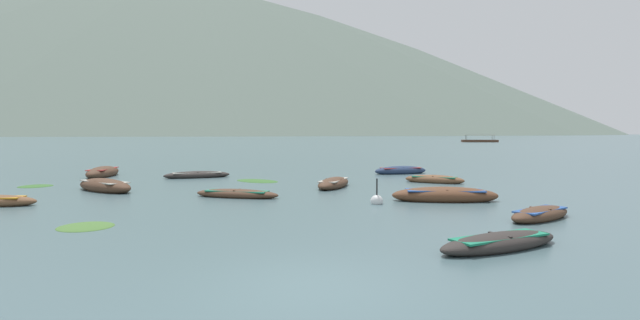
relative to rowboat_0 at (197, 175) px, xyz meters
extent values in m
plane|color=#476066|center=(5.45, 1477.11, -0.17)|extent=(6000.00, 6000.00, 0.00)
cone|color=slate|center=(-779.11, 1706.78, 235.87)|extent=(1475.05, 1475.05, 472.08)
cone|color=#56665B|center=(-245.72, 1504.65, 272.00)|extent=(2301.41, 2301.41, 544.33)
cone|color=#4C5B56|center=(339.06, 1711.07, 163.27)|extent=(817.21, 817.21, 326.88)
ellipsoid|color=#2D2826|center=(0.00, 0.00, -0.01)|extent=(4.35, 2.27, 0.53)
cube|color=#B7B2A3|center=(0.00, 0.00, 0.15)|extent=(3.13, 1.63, 0.05)
cube|color=#2D2826|center=(0.00, 0.00, 0.20)|extent=(0.29, 0.79, 0.04)
ellipsoid|color=#4C3323|center=(3.23, -9.93, -0.03)|extent=(4.05, 2.37, 0.47)
cube|color=#197A56|center=(3.23, -9.93, 0.11)|extent=(2.91, 1.71, 0.05)
cube|color=#4C3323|center=(3.23, -9.93, 0.16)|extent=(0.32, 0.68, 0.04)
ellipsoid|color=#4C3323|center=(8.06, -6.31, 0.03)|extent=(2.71, 4.15, 0.64)
cube|color=#B7B2A3|center=(8.06, -6.31, 0.22)|extent=(1.95, 2.99, 0.05)
cube|color=#4C3323|center=(8.06, -6.31, 0.27)|extent=(0.82, 0.41, 0.04)
ellipsoid|color=#4C3323|center=(13.69, -16.54, -0.01)|extent=(3.28, 2.68, 0.52)
cube|color=#28519E|center=(13.69, -16.54, 0.15)|extent=(2.36, 1.93, 0.05)
cube|color=#4C3323|center=(13.69, -16.54, 0.20)|extent=(0.47, 0.64, 0.04)
ellipsoid|color=#2D2826|center=(10.40, -20.39, -0.02)|extent=(3.89, 2.38, 0.50)
cube|color=#197A56|center=(10.40, -20.39, 0.13)|extent=(2.80, 1.71, 0.05)
cube|color=#2D2826|center=(10.40, -20.39, 0.18)|extent=(0.34, 0.68, 0.04)
ellipsoid|color=navy|center=(13.86, 1.67, 0.04)|extent=(4.14, 2.10, 0.68)
cube|color=#B22D28|center=(13.86, 1.67, 0.24)|extent=(2.98, 1.51, 0.05)
cube|color=navy|center=(13.86, 1.67, 0.29)|extent=(0.27, 0.83, 0.04)
ellipsoid|color=#4C3323|center=(-6.38, 1.61, 0.08)|extent=(1.49, 4.55, 0.83)
cube|color=#B22D28|center=(-6.38, 1.61, 0.33)|extent=(1.07, 3.28, 0.05)
cube|color=#4C3323|center=(-6.38, 1.61, 0.38)|extent=(0.99, 0.09, 0.04)
ellipsoid|color=#4C3323|center=(-3.49, -6.82, 0.06)|extent=(4.05, 4.04, 0.77)
cube|color=#B7B2A3|center=(-3.49, -6.82, 0.29)|extent=(2.91, 2.91, 0.05)
cube|color=#4C3323|center=(-3.49, -6.82, 0.34)|extent=(0.74, 0.75, 0.04)
ellipsoid|color=brown|center=(12.07, -11.99, 0.06)|extent=(4.63, 2.11, 0.75)
cube|color=#28519E|center=(12.07, -11.99, 0.28)|extent=(3.33, 1.52, 0.05)
cube|color=brown|center=(12.07, -11.99, 0.33)|extent=(0.23, 0.97, 0.04)
ellipsoid|color=brown|center=(14.17, -4.59, 0.00)|extent=(3.48, 2.82, 0.57)
cube|color=#197A56|center=(14.17, -4.59, 0.17)|extent=(2.50, 2.03, 0.05)
cube|color=brown|center=(14.17, -4.59, 0.22)|extent=(0.48, 0.66, 0.04)
cube|color=#4C3323|center=(71.15, 117.81, 0.10)|extent=(11.80, 7.39, 0.90)
cylinder|color=#4C4742|center=(66.66, 117.25, 1.23)|extent=(0.10, 0.10, 1.80)
cylinder|color=#4C4742|center=(67.61, 120.62, 1.23)|extent=(0.10, 0.10, 1.80)
cylinder|color=#4C4742|center=(74.68, 115.00, 1.23)|extent=(0.10, 0.10, 1.80)
cylinder|color=#4C4742|center=(75.63, 118.36, 1.23)|extent=(0.10, 0.10, 1.80)
cube|color=#9E998E|center=(71.15, 117.81, 2.13)|extent=(9.91, 6.21, 0.12)
sphere|color=silver|center=(9.02, -12.55, -0.06)|extent=(0.52, 0.52, 0.52)
cylinder|color=black|center=(9.02, -12.55, 0.40)|extent=(0.06, 0.06, 0.93)
ellipsoid|color=#38662D|center=(-7.89, -4.36, -0.17)|extent=(2.25, 2.32, 0.14)
ellipsoid|color=#38662D|center=(3.92, -2.67, -0.17)|extent=(3.41, 3.42, 0.14)
ellipsoid|color=#477033|center=(-0.90, -16.43, -0.17)|extent=(2.01, 2.05, 0.14)
camera|label=1|loc=(4.77, -31.79, 2.70)|focal=27.28mm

